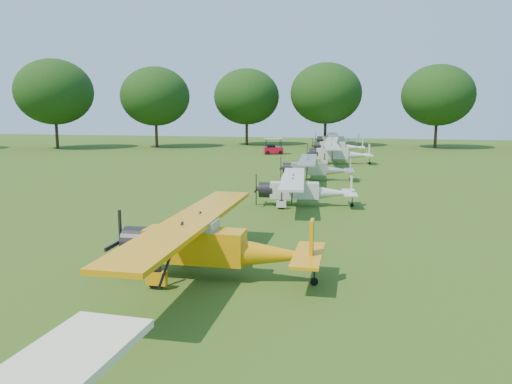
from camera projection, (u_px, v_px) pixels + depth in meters
ground at (258, 232)px, 23.48m from camera, size 160.00×160.00×0.00m
tree_belt at (339, 55)px, 21.53m from camera, size 137.36×130.27×14.52m
aircraft_2 at (210, 241)px, 16.79m from camera, size 7.15×11.37×2.24m
aircraft_3 at (302, 188)px, 29.58m from camera, size 6.05×9.61×1.89m
aircraft_4 at (314, 167)px, 40.43m from camera, size 6.03×9.60×1.89m
aircraft_5 at (337, 152)px, 52.65m from camera, size 6.98×11.08×2.18m
aircraft_6 at (337, 145)px, 63.75m from camera, size 6.78×10.80×2.13m
aircraft_7 at (337, 139)px, 76.48m from camera, size 7.00×11.14×2.19m
golf_cart at (273, 149)px, 64.27m from camera, size 2.72×2.13×2.05m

